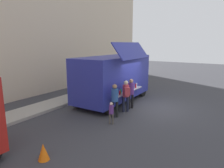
# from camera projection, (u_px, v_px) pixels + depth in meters

# --- Properties ---
(ground_plane) EXTENTS (60.00, 60.00, 0.00)m
(ground_plane) POSITION_uv_depth(u_px,v_px,m) (151.00, 107.00, 11.54)
(ground_plane) COLOR #38383D
(curb_strip) EXTENTS (28.00, 1.60, 0.15)m
(curb_strip) POSITION_uv_depth(u_px,v_px,m) (34.00, 110.00, 10.73)
(curb_strip) COLOR #9E998E
(curb_strip) RESTS_ON ground
(building_behind) EXTENTS (32.00, 2.40, 10.25)m
(building_behind) POSITION_uv_depth(u_px,v_px,m) (2.00, 19.00, 12.60)
(building_behind) COLOR beige
(building_behind) RESTS_ON ground
(food_truck_main) EXTENTS (5.71, 3.07, 3.68)m
(food_truck_main) POSITION_uv_depth(u_px,v_px,m) (114.00, 77.00, 12.36)
(food_truck_main) COLOR #2A3097
(food_truck_main) RESTS_ON ground
(traffic_cone_orange) EXTENTS (0.36, 0.36, 0.55)m
(traffic_cone_orange) POSITION_uv_depth(u_px,v_px,m) (43.00, 152.00, 6.21)
(traffic_cone_orange) COLOR orange
(traffic_cone_orange) RESTS_ON ground
(trash_bin) EXTENTS (0.60, 0.60, 1.05)m
(trash_bin) POSITION_uv_depth(u_px,v_px,m) (117.00, 80.00, 17.29)
(trash_bin) COLOR #2C633A
(trash_bin) RESTS_ON ground
(customer_front_ordering) EXTENTS (0.54, 0.39, 1.69)m
(customer_front_ordering) POSITION_uv_depth(u_px,v_px,m) (131.00, 91.00, 11.06)
(customer_front_ordering) COLOR black
(customer_front_ordering) RESTS_ON ground
(customer_mid_with_backpack) EXTENTS (0.53, 0.52, 1.71)m
(customer_mid_with_backpack) POSITION_uv_depth(u_px,v_px,m) (126.00, 93.00, 10.49)
(customer_mid_with_backpack) COLOR #1E2237
(customer_mid_with_backpack) RESTS_ON ground
(customer_rear_waiting) EXTENTS (0.34, 0.34, 1.68)m
(customer_rear_waiting) POSITION_uv_depth(u_px,v_px,m) (115.00, 98.00, 9.72)
(customer_rear_waiting) COLOR black
(customer_rear_waiting) RESTS_ON ground
(child_near_queue) EXTENTS (0.21, 0.21, 1.03)m
(child_near_queue) POSITION_uv_depth(u_px,v_px,m) (111.00, 111.00, 8.93)
(child_near_queue) COLOR #4C473F
(child_near_queue) RESTS_ON ground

